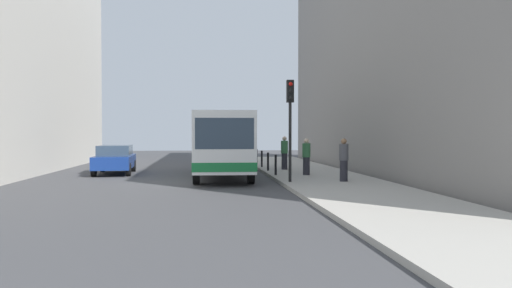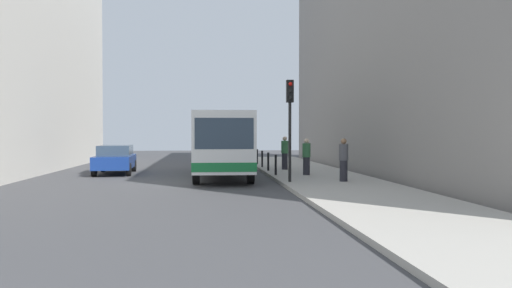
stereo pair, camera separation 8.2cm
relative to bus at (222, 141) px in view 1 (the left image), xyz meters
The scene contains 13 objects.
ground_plane 3.93m from the bus, 106.16° to the right, with size 80.00×80.00×0.00m, color #424244.
sidewalk 5.81m from the bus, 37.49° to the right, with size 4.40×40.00×0.15m, color #ADA89E.
building_right 11.72m from the bus, ahead, with size 7.00×32.00×13.70m, color gray.
bus is the anchor object (origin of this frame).
car_beside_bus 5.84m from the bus, 161.52° to the left, with size 2.05×4.49×1.48m.
traffic_light 5.65m from the bus, 62.17° to the right, with size 0.28×0.33×4.10m.
bollard_near 3.11m from the bus, 31.89° to the right, with size 0.11×0.11×0.95m, color black.
bollard_mid 2.97m from the bus, 26.52° to the left, with size 0.11×0.11×0.95m, color black.
bollard_far 4.83m from the bus, 58.32° to the left, with size 0.11×0.11×0.95m, color black.
bollard_farthest 7.29m from the bus, 69.96° to the left, with size 0.11×0.11×0.95m, color black.
pedestrian_near_signal 6.89m from the bus, 45.89° to the right, with size 0.38×0.38×1.75m.
pedestrian_mid_sidewalk 4.30m from the bus, 22.83° to the right, with size 0.38×0.38×1.72m.
pedestrian_far_sidewalk 4.05m from the bus, 29.81° to the left, with size 0.38×0.38×1.79m.
Camera 1 is at (0.04, -21.45, 2.11)m, focal length 35.28 mm.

